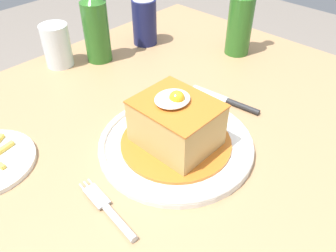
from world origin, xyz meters
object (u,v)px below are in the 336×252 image
Objects in this scene: fork at (112,214)px; knife at (233,103)px; beer_bottle_green_far at (241,17)px; drinking_glass at (57,48)px; soda_can at (145,22)px; beer_bottle_green at (95,22)px; main_plate at (176,144)px.

knife is (0.36, 0.04, 0.00)m from fork.
beer_bottle_green_far is 2.53× the size of drinking_glass.
soda_can is 0.15m from beer_bottle_green.
soda_can is at bearing -6.12° from beer_bottle_green.
main_plate is 0.43m from drinking_glass.
beer_bottle_green is at bearing 100.13° from knife.
main_plate is at bearing -107.38° from beer_bottle_green.
main_plate is 0.43m from beer_bottle_green_far.
fork and knife have the same top height.
soda_can reaches higher than fork.
beer_bottle_green_far is (0.13, -0.22, 0.04)m from soda_can.
beer_bottle_green is at bearing 173.88° from soda_can.
soda_can is 1.18× the size of drinking_glass.
beer_bottle_green is 0.36m from beer_bottle_green_far.
fork is 0.51m from beer_bottle_green.
soda_can is at bearing -15.68° from drinking_glass.
fork is 0.86× the size of knife.
soda_can is 0.26m from beer_bottle_green_far.
knife is at bearing 0.68° from main_plate.
soda_can is (0.08, 0.36, 0.06)m from knife.
soda_can reaches higher than knife.
soda_can is (0.27, 0.36, 0.05)m from main_plate.
fork is 1.35× the size of drinking_glass.
beer_bottle_green_far is (0.39, 0.14, 0.09)m from main_plate.
fork is 0.61m from beer_bottle_green_far.
knife is 0.27m from beer_bottle_green_far.
drinking_glass is (-0.36, 0.29, -0.05)m from beer_bottle_green_far.
beer_bottle_green is 1.00× the size of beer_bottle_green_far.
beer_bottle_green_far is at bearing -38.36° from drinking_glass.
drinking_glass reaches higher than main_plate.
soda_can is at bearing 41.38° from fork.
soda_can is at bearing 119.96° from beer_bottle_green_far.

